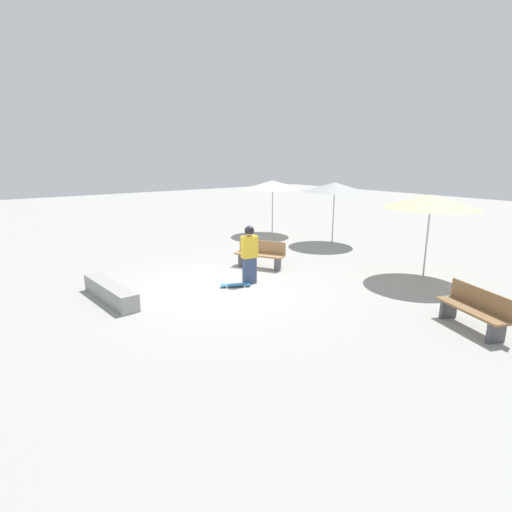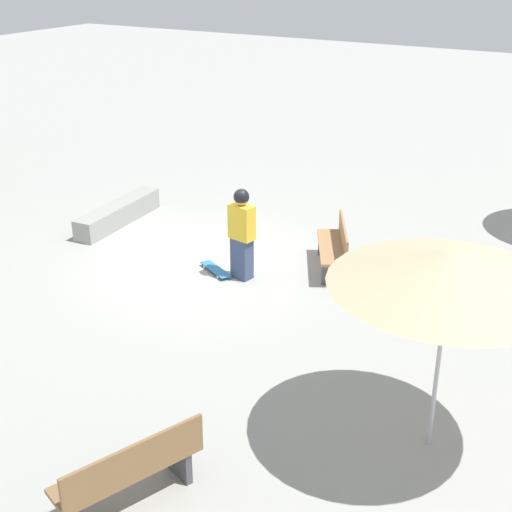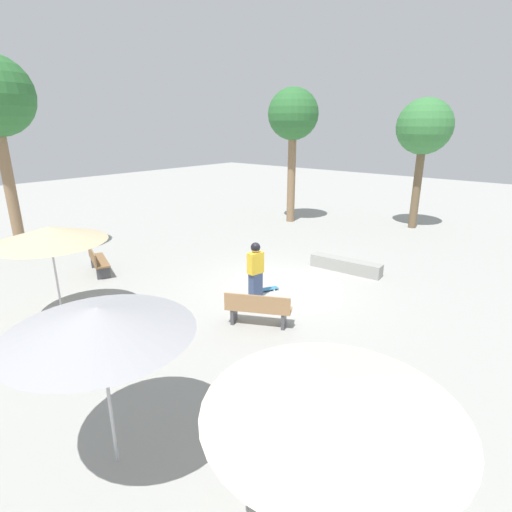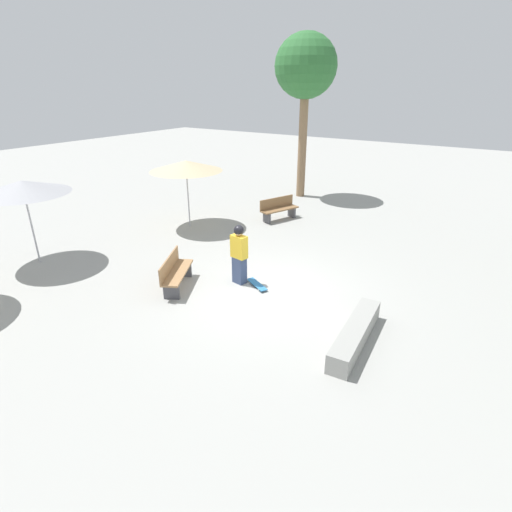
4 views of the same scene
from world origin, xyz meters
name	(u,v)px [view 1 (image 1 of 4)]	position (x,y,z in m)	size (l,w,h in m)	color
ground_plane	(223,287)	(0.00, 0.00, 0.00)	(60.00, 60.00, 0.00)	#9E9E99
skater_main	(249,253)	(-0.12, -0.82, 0.87)	(0.31, 0.46, 1.62)	#38476B
skateboard	(236,285)	(-0.18, -0.30, 0.06)	(0.55, 0.80, 0.07)	teal
concrete_ledge	(110,292)	(0.82, 2.74, 0.21)	(2.44, 0.60, 0.42)	gray
bench_near	(474,309)	(-5.37, -2.64, 0.43)	(1.65, 0.99, 0.85)	#47474C
bench_far	(260,254)	(0.99, -2.06, 0.43)	(1.62, 1.14, 0.85)	#47474C
shade_umbrella_grey	(335,187)	(2.05, -6.57, 2.28)	(2.49, 2.49, 2.47)	#B7B7BC
shade_umbrella_tan	(431,201)	(-2.87, -5.01, 2.24)	(2.57, 2.57, 2.43)	#B7B7BC
shade_umbrella_cream	(273,185)	(5.10, -5.91, 2.23)	(2.56, 2.56, 2.42)	#B7B7BC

